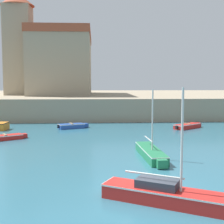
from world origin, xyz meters
The scene contains 8 objects.
ground_plane centered at (0.00, 0.00, 0.00)m, with size 200.00×200.00×0.00m, color #2D667A.
quay_seawall centered at (0.00, 45.19, 1.50)m, with size 120.00×40.00×3.00m, color gray.
dinghy_blue_0 centered at (-4.96, 20.57, 0.28)m, with size 3.44×2.16×0.59m.
dinghy_red_1 centered at (-10.42, 13.97, 0.24)m, with size 3.42×2.48×0.51m.
sailboat_red_2 centered at (0.80, -1.52, 0.41)m, with size 6.17×3.97×4.96m.
sailboat_green_4 centered at (1.40, 6.66, 0.36)m, with size 1.44×5.75×4.68m.
dinghy_red_5 centered at (7.91, 19.81, 0.28)m, with size 3.73×3.08×0.59m.
church centered at (-9.03, 40.89, 8.88)m, with size 14.56×17.85×16.49m.
Camera 1 is at (-2.41, -14.11, 5.18)m, focal length 50.00 mm.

